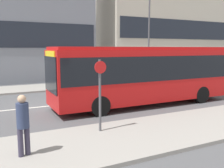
% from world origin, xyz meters
% --- Properties ---
extents(ground_plane, '(120.00, 120.00, 0.00)m').
position_xyz_m(ground_plane, '(0.00, 0.00, 0.00)').
color(ground_plane, '#4F4F51').
extents(sidewalk_near, '(44.00, 3.50, 0.13)m').
position_xyz_m(sidewalk_near, '(0.00, -6.25, 0.07)').
color(sidewalk_near, gray).
rests_on(sidewalk_near, ground_plane).
extents(sidewalk_far, '(44.00, 3.50, 0.13)m').
position_xyz_m(sidewalk_far, '(0.00, 6.25, 0.07)').
color(sidewalk_far, gray).
rests_on(sidewalk_far, ground_plane).
extents(lane_centerline, '(41.80, 0.16, 0.01)m').
position_xyz_m(lane_centerline, '(0.00, 0.00, 0.00)').
color(lane_centerline, silver).
rests_on(lane_centerline, ground_plane).
extents(city_bus, '(10.36, 2.59, 3.20)m').
position_xyz_m(city_bus, '(4.74, -1.96, 1.84)').
color(city_bus, red).
rests_on(city_bus, ground_plane).
extents(parked_car_0, '(4.04, 1.79, 1.32)m').
position_xyz_m(parked_car_0, '(15.39, 3.47, 0.63)').
color(parked_car_0, silver).
rests_on(parked_car_0, ground_plane).
extents(pedestrian_near_stop, '(0.34, 0.34, 1.74)m').
position_xyz_m(pedestrian_near_stop, '(-2.23, -6.37, 1.12)').
color(pedestrian_near_stop, '#383347').
rests_on(pedestrian_near_stop, sidewalk_near).
extents(bus_stop_sign, '(0.44, 0.12, 2.61)m').
position_xyz_m(bus_stop_sign, '(0.55, -5.39, 1.66)').
color(bus_stop_sign, '#4C4C51').
rests_on(bus_stop_sign, sidewalk_near).
extents(street_lamp, '(0.36, 0.36, 7.92)m').
position_xyz_m(street_lamp, '(9.88, 5.04, 4.88)').
color(street_lamp, '#4C4C51').
rests_on(street_lamp, sidewalk_far).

